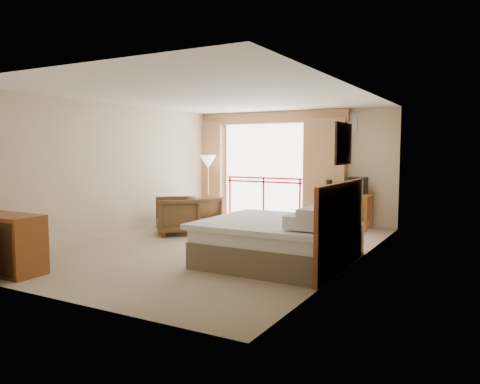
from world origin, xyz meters
The scene contains 29 objects.
floor centered at (0.00, 0.00, 0.00)m, with size 7.00×7.00×0.00m, color gray.
ceiling centered at (0.00, 0.00, 2.70)m, with size 7.00×7.00×0.00m, color white.
wall_back centered at (0.00, 3.50, 1.35)m, with size 5.00×5.00×0.00m, color #C5B194.
wall_front centered at (0.00, -3.50, 1.35)m, with size 5.00×5.00×0.00m, color #C5B194.
wall_left centered at (-2.50, 0.00, 1.35)m, with size 7.00×7.00×0.00m, color #C5B194.
wall_right centered at (2.50, 0.00, 1.35)m, with size 7.00×7.00×0.00m, color #C5B194.
balcony_door centered at (-0.80, 3.48, 1.20)m, with size 2.40×2.40×0.00m, color white.
balcony_railing centered at (-0.80, 3.46, 0.81)m, with size 2.09×0.03×1.02m.
curtain_left centered at (-2.45, 3.35, 1.25)m, with size 1.00×0.26×2.50m, color #926441.
curtain_right centered at (0.85, 3.35, 1.25)m, with size 1.00×0.26×2.50m, color #926441.
valance centered at (-0.80, 3.38, 2.55)m, with size 4.40×0.22×0.28m, color #926441.
hvac_vent centered at (1.30, 3.47, 2.35)m, with size 0.50×0.04×0.50m, color silver.
bed centered at (1.50, -0.60, 0.38)m, with size 2.13×2.06×0.97m.
headboard centered at (2.46, -0.60, 0.65)m, with size 0.06×2.10×1.30m, color brown.
framed_art centered at (2.47, -0.60, 1.85)m, with size 0.04×0.72×0.60m.
nightstand centered at (2.26, 0.55, 0.27)m, with size 0.37×0.45×0.53m, color brown.
table_lamp centered at (2.26, 0.60, 1.01)m, with size 0.35×0.35×0.61m.
phone centered at (2.21, 0.40, 0.58)m, with size 0.19×0.15×0.08m, color black.
desk centered at (1.39, 3.15, 0.62)m, with size 1.22×0.59×0.80m.
tv centered at (1.69, 3.09, 0.98)m, with size 0.40×0.32×0.36m.
coffee_maker centered at (1.04, 3.09, 0.94)m, with size 0.13×0.13×0.29m, color black.
cup centered at (1.19, 3.04, 0.84)m, with size 0.07×0.07×0.10m, color white.
wastebasket centered at (0.84, 2.66, 0.15)m, with size 0.24×0.24×0.30m, color black.
armchair_far centered at (-1.72, 2.02, 0.00)m, with size 0.72×0.74×0.67m, color #4C331B.
armchair_near centered at (-1.43, 0.66, 0.00)m, with size 0.84×0.86×0.79m, color #4C331B.
side_table centered at (-1.95, 1.25, 0.34)m, with size 0.46×0.46×0.50m.
book centered at (-1.95, 1.25, 0.51)m, with size 0.17×0.23×0.02m, color white.
floor_lamp centered at (-2.12, 2.91, 1.40)m, with size 0.41×0.41×1.62m.
dresser centered at (-1.74, -3.04, 0.42)m, with size 1.27×0.54×0.85m.
Camera 1 is at (4.45, -7.14, 1.77)m, focal length 35.00 mm.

